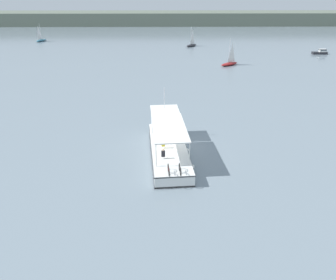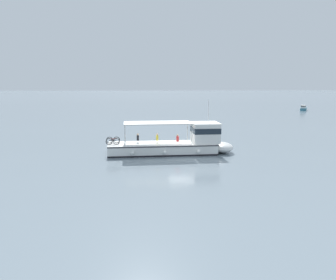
# 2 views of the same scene
# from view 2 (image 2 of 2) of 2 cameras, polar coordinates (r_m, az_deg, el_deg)

# --- Properties ---
(ground_plane) EXTENTS (400.00, 400.00, 0.00)m
(ground_plane) POSITION_cam_2_polar(r_m,az_deg,el_deg) (36.10, 2.24, -2.41)
(ground_plane) COLOR gray
(ferry_main) EXTENTS (4.19, 12.99, 5.32)m
(ferry_main) POSITION_cam_2_polar(r_m,az_deg,el_deg) (36.83, 1.57, -0.56)
(ferry_main) COLOR white
(ferry_main) RESTS_ON ground
(motorboat_near_port) EXTENTS (3.81, 2.74, 1.26)m
(motorboat_near_port) POSITION_cam_2_polar(r_m,az_deg,el_deg) (92.89, 20.45, 4.70)
(motorboat_near_port) COLOR teal
(motorboat_near_port) RESTS_ON ground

